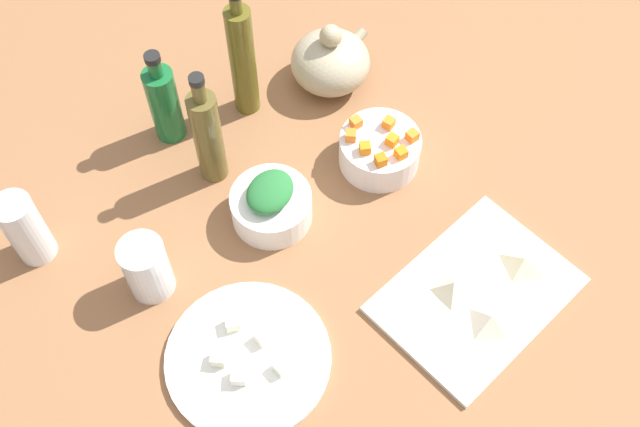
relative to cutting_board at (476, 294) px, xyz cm
name	(u,v)px	position (x,y,z in cm)	size (l,w,h in cm)	color
tabletop	(320,234)	(-10.11, 25.95, -2.00)	(190.00, 190.00, 3.00)	#8E5F3B
cutting_board	(476,294)	(0.00, 0.00, 0.00)	(30.43, 22.07, 1.00)	white
plate_tofu	(248,358)	(-33.79, 16.14, 0.10)	(25.37, 25.37, 1.20)	white
bowl_greens	(271,207)	(-14.36, 33.35, 2.43)	(13.61, 13.61, 5.86)	white
bowl_carrots	(380,150)	(7.15, 29.44, 2.60)	(14.18, 14.18, 6.19)	white
teapot	(331,61)	(13.52, 49.03, 4.81)	(16.34, 14.74, 13.90)	tan
bottle_0	(164,103)	(-16.31, 59.35, 7.86)	(5.39, 5.39, 20.06)	#18642F
bottle_1	(208,135)	(-15.89, 47.19, 9.90)	(4.91, 4.91, 24.62)	brown
bottle_2	(243,60)	(-1.98, 54.88, 11.73)	(4.61, 4.61, 27.78)	brown
drinking_glass_0	(147,268)	(-37.01, 36.30, 5.35)	(7.23, 7.23, 11.70)	white
drinking_glass_1	(25,229)	(-47.35, 54.21, 6.57)	(6.19, 6.19, 14.15)	white
carrot_cube_0	(365,148)	(3.38, 29.50, 6.59)	(1.80, 1.80, 1.80)	orange
carrot_cube_1	(411,135)	(11.16, 26.22, 6.59)	(1.80, 1.80, 1.80)	orange
carrot_cube_2	(389,123)	(10.15, 30.61, 6.59)	(1.80, 1.80, 1.80)	orange
carrot_cube_3	(356,122)	(6.06, 34.55, 6.59)	(1.80, 1.80, 1.80)	orange
carrot_cube_4	(392,140)	(7.95, 27.59, 6.59)	(1.80, 1.80, 1.80)	orange
carrot_cube_5	(379,158)	(3.61, 26.41, 6.59)	(1.80, 1.80, 1.80)	orange
carrot_cube_6	(351,135)	(3.46, 33.05, 6.59)	(1.80, 1.80, 1.80)	orange
carrot_cube_7	(401,153)	(7.15, 24.68, 6.59)	(1.80, 1.80, 1.80)	orange
chopped_greens_mound	(270,192)	(-14.36, 33.35, 7.01)	(9.01, 7.24, 3.29)	#277034
tofu_cube_0	(239,377)	(-36.96, 14.28, 1.80)	(2.20, 2.20, 2.20)	white
tofu_cube_1	(219,358)	(-37.36, 18.55, 1.80)	(2.20, 2.20, 2.20)	#EAEBCA
tofu_cube_2	(263,337)	(-30.24, 16.70, 1.80)	(2.20, 2.20, 2.20)	white
tofu_cube_3	(233,323)	(-32.20, 21.58, 1.80)	(2.20, 2.20, 2.20)	white
tofu_cube_4	(282,366)	(-31.20, 11.22, 1.80)	(2.20, 2.20, 2.20)	white
dumpling_0	(453,287)	(-2.76, 2.92, 2.09)	(5.04, 4.97, 3.17)	beige
dumpling_1	(490,320)	(-2.55, -4.74, 1.85)	(5.52, 5.47, 2.71)	beige
dumpling_2	(523,262)	(9.00, -1.66, 1.83)	(5.95, 5.15, 2.66)	beige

